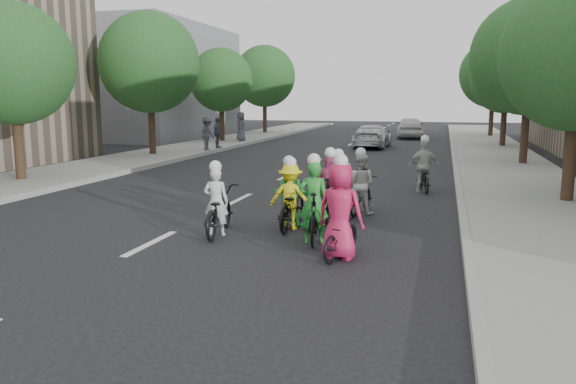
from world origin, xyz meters
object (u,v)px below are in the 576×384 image
at_px(cyclist_3, 330,195).
at_px(spectator_1, 218,133).
at_px(cyclist_1, 290,199).
at_px(cyclist_8, 424,172).
at_px(follow_car_trail, 410,127).
at_px(spectator_2, 241,127).
at_px(spectator_0, 207,133).
at_px(cyclist_0, 218,209).
at_px(cyclist_2, 291,202).
at_px(follow_car_lead, 372,136).
at_px(cyclist_5, 314,211).
at_px(cyclist_4, 340,221).
at_px(cyclist_6, 360,190).
at_px(cyclist_7, 338,193).

height_order(cyclist_3, spectator_1, spectator_1).
height_order(cyclist_1, cyclist_8, cyclist_8).
xyz_separation_m(follow_car_trail, spectator_2, (-10.00, -7.77, 0.30)).
distance_m(cyclist_8, spectator_0, 14.75).
height_order(cyclist_0, cyclist_2, cyclist_2).
distance_m(cyclist_3, follow_car_lead, 20.17).
xyz_separation_m(cyclist_0, cyclist_2, (1.35, 0.95, 0.04)).
distance_m(cyclist_5, spectator_1, 20.01).
bearing_deg(cyclist_5, spectator_0, -69.03).
bearing_deg(cyclist_0, cyclist_1, -143.54).
height_order(cyclist_1, follow_car_trail, cyclist_1).
relative_size(cyclist_4, spectator_0, 1.08).
relative_size(cyclist_0, cyclist_5, 1.11).
bearing_deg(spectator_0, cyclist_3, -139.71).
height_order(cyclist_1, cyclist_5, cyclist_5).
xyz_separation_m(cyclist_4, cyclist_5, (-0.71, 1.02, -0.05)).
relative_size(cyclist_0, spectator_1, 1.19).
distance_m(cyclist_6, cyclist_7, 1.12).
height_order(cyclist_2, cyclist_5, cyclist_5).
relative_size(follow_car_lead, spectator_1, 2.71).
relative_size(cyclist_2, cyclist_8, 1.11).
xyz_separation_m(cyclist_4, cyclist_8, (1.18, 7.84, -0.08)).
distance_m(cyclist_0, cyclist_3, 2.71).
bearing_deg(cyclist_2, cyclist_4, 125.43).
bearing_deg(follow_car_lead, cyclist_3, 95.94).
bearing_deg(cyclist_3, cyclist_8, -109.28).
xyz_separation_m(cyclist_5, follow_car_lead, (-1.54, 21.92, 0.03)).
height_order(cyclist_2, follow_car_trail, cyclist_2).
bearing_deg(spectator_2, follow_car_trail, -62.52).
bearing_deg(cyclist_8, cyclist_3, 57.99).
bearing_deg(cyclist_3, spectator_1, -57.75).
bearing_deg(cyclist_7, spectator_0, -54.24).
bearing_deg(cyclist_0, follow_car_trail, -102.36).
distance_m(follow_car_lead, follow_car_trail, 8.69).
xyz_separation_m(cyclist_7, follow_car_trail, (-0.04, 28.48, 0.11)).
distance_m(cyclist_1, follow_car_trail, 29.19).
xyz_separation_m(cyclist_2, spectator_2, (-9.16, 21.68, 0.47)).
bearing_deg(cyclist_2, cyclist_5, 126.30).
bearing_deg(spectator_1, cyclist_6, -149.65).
bearing_deg(cyclist_3, cyclist_6, -111.35).
distance_m(follow_car_lead, spectator_2, 8.42).
bearing_deg(cyclist_2, cyclist_1, -67.89).
xyz_separation_m(cyclist_2, follow_car_trail, (0.84, 29.45, 0.18)).
xyz_separation_m(cyclist_4, follow_car_trail, (-0.63, 31.47, 0.09)).
bearing_deg(spectator_1, cyclist_8, -137.50).
xyz_separation_m(cyclist_2, cyclist_6, (1.24, 2.02, -0.01)).
distance_m(cyclist_2, cyclist_3, 1.08).
bearing_deg(cyclist_4, cyclist_0, -9.42).
height_order(cyclist_3, follow_car_trail, cyclist_3).
distance_m(cyclist_5, follow_car_lead, 21.97).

